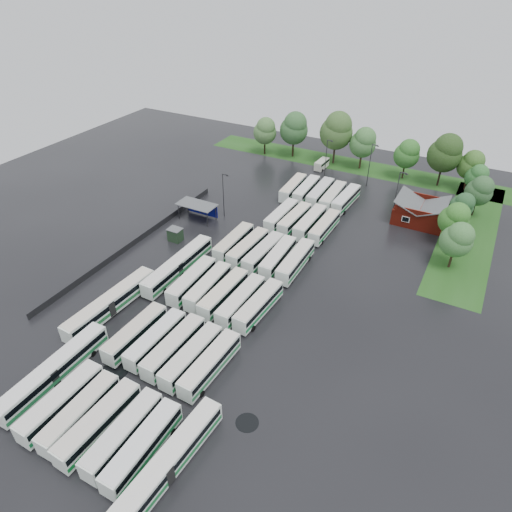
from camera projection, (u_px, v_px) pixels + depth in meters
The scene contains 62 objects.
ground at pixel (210, 302), 73.81m from camera, with size 160.00×160.00×0.00m, color black.
brick_building at pixel (420, 214), 94.45m from camera, with size 10.07×8.60×5.39m.
wash_shed at pixel (198, 206), 94.95m from camera, with size 8.20×4.20×3.58m.
utility_hut at pixel (175, 235), 88.63m from camera, with size 2.70×2.20×2.62m.
grass_strip_north at pixel (351, 165), 120.21m from camera, with size 80.00×10.00×0.01m, color #1E4D16.
grass_strip_east at pixel (469, 233), 91.58m from camera, with size 10.00×50.00×0.01m, color #1E4D16.
west_fence at pixel (136, 241), 88.05m from camera, with size 0.10×50.00×1.20m, color #2D2D30.
bus_r0c0 at pixel (61, 402), 55.39m from camera, with size 2.61×11.79×3.28m.
bus_r0c1 at pixel (80, 413), 54.16m from camera, with size 2.66×11.39×3.16m.
bus_r0c2 at pixel (99, 423), 52.92m from camera, with size 2.81×11.82×3.27m.
bus_r0c3 at pixel (123, 434), 51.79m from camera, with size 2.56×11.54×3.21m.
bus_r0c4 at pixel (143, 446), 50.46m from camera, with size 2.62×11.58×3.22m.
bus_r1c0 at pixel (136, 333), 65.34m from camera, with size 2.60×11.42×3.17m.
bus_r1c1 at pixel (156, 339), 64.37m from camera, with size 2.50×11.18×3.10m.
bus_r1c2 at pixel (174, 347), 63.02m from camera, with size 2.64×11.68×3.24m.
bus_r1c3 at pixel (192, 356), 61.61m from camera, with size 2.79×11.58×3.20m.
bus_r1c4 at pixel (210, 364), 60.46m from camera, with size 2.78×11.54×3.19m.
bus_r2c0 at pixel (192, 281), 75.58m from camera, with size 2.82×11.67×3.23m.
bus_r2c1 at pixel (208, 286), 74.39m from camera, with size 2.74×11.34×3.14m.
bus_r2c2 at pixel (224, 293), 72.81m from camera, with size 2.71×11.62×3.22m.
bus_r2c3 at pixel (241, 301), 71.34m from camera, with size 2.67×11.58×3.21m.
bus_r2c4 at pixel (259, 305), 70.42m from camera, with size 2.99×11.51×3.18m.
bus_r3c0 at pixel (234, 242), 85.60m from camera, with size 2.48×11.35×3.16m.
bus_r3c1 at pixel (248, 248), 84.01m from camera, with size 2.86×11.45×3.16m.
bus_r3c2 at pixel (263, 253), 82.58m from camera, with size 2.87×11.63×3.21m.
bus_r3c3 at pixel (278, 257), 81.40m from camera, with size 2.83×11.54×3.19m.
bus_r3c4 at pixel (295, 261), 80.22m from camera, with size 2.68×11.86×3.29m.
bus_r4c1 at pixel (281, 215), 94.06m from camera, with size 2.60×11.45×3.18m.
bus_r4c2 at pixel (295, 219), 92.89m from camera, with size 2.79×11.31×3.13m.
bus_r4c3 at pixel (310, 222), 91.62m from camera, with size 2.64×11.79×3.27m.
bus_r4c4 at pixel (324, 227), 90.30m from camera, with size 2.55×11.23×3.12m.
bus_r5c0 at pixel (293, 188), 104.97m from camera, with size 2.96×11.51×3.18m.
bus_r5c1 at pixel (306, 190), 104.10m from camera, with size 2.81×11.48×3.17m.
bus_r5c2 at pixel (320, 192), 102.80m from camera, with size 2.71×11.77×3.27m.
bus_r5c3 at pixel (333, 196), 101.21m from camera, with size 2.73×11.72×3.25m.
bus_r5c4 at pixel (346, 199), 100.20m from camera, with size 2.99×11.54×3.18m.
artic_bus_west_a at pixel (54, 371), 59.53m from camera, with size 2.52×16.99×3.15m.
artic_bus_west_b at pixel (178, 265), 79.26m from camera, with size 2.54×17.36×3.22m.
artic_bus_west_c at pixel (111, 303), 70.75m from camera, with size 3.20×17.59×3.25m.
artic_bus_east at pixel (167, 464), 48.73m from camera, with size 3.24×17.15×3.16m.
minibus at pixel (322, 164), 117.67m from camera, with size 2.23×5.38×2.31m.
tree_north_0 at pixel (265, 131), 122.93m from camera, with size 6.27×6.27×10.38m.
tree_north_1 at pixel (294, 128), 120.78m from camera, with size 7.50×7.50×12.43m.
tree_north_2 at pixel (337, 130), 116.29m from camera, with size 8.42×8.42×13.94m.
tree_north_3 at pixel (364, 142), 114.47m from camera, with size 6.66×6.66×11.04m.
tree_north_4 at pixel (407, 153), 109.68m from camera, with size 6.13×6.13×10.15m.
tree_north_5 at pixel (446, 153), 105.25m from camera, with size 7.84×7.84×12.98m.
tree_north_6 at pixel (471, 164), 104.63m from camera, with size 5.93×5.93×9.82m.
tree_east_0 at pixel (458, 239), 78.40m from camera, with size 5.63×5.63×9.32m.
tree_east_1 at pixel (455, 218), 84.54m from camera, with size 5.57×5.57×9.22m.
tree_east_2 at pixel (462, 205), 90.67m from camera, with size 4.77×4.76×7.88m.
tree_east_3 at pixel (480, 191), 94.29m from camera, with size 5.56×5.56×9.21m.
tree_east_4 at pixel (477, 176), 101.81m from camera, with size 4.92×4.92×8.15m.
lamp_post_ne at pixel (397, 192), 92.84m from camera, with size 1.65×0.32×10.74m.
lamp_post_nw at pixel (224, 192), 94.29m from camera, with size 1.50×0.29×9.77m.
lamp_post_back_w at pixel (327, 156), 111.21m from camera, with size 1.46×0.29×9.51m.
lamp_post_back_e at pixel (370, 162), 106.19m from camera, with size 1.61×0.31×10.49m.
puddle_0 at pixel (115, 371), 61.77m from camera, with size 3.83×3.83×0.01m, color black.
puddle_1 at pixel (154, 426), 54.61m from camera, with size 2.96×2.96×0.01m, color black.
puddle_2 at pixel (179, 287), 77.13m from camera, with size 5.47×5.47×0.01m, color black.
puddle_3 at pixel (233, 318), 70.56m from camera, with size 4.68×4.68×0.01m, color black.
puddle_4 at pixel (247, 423), 55.03m from camera, with size 2.88×2.88×0.01m, color black.
Camera 1 is at (33.67, -46.53, 47.55)m, focal length 32.00 mm.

